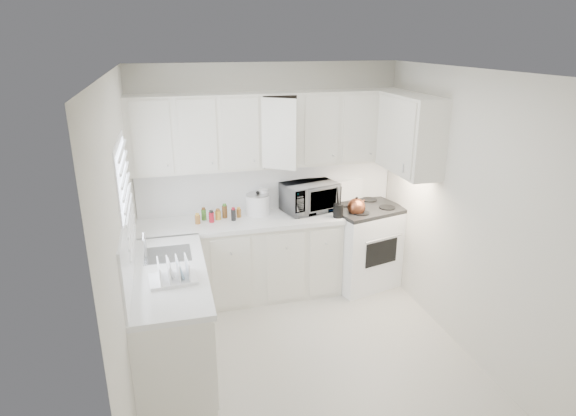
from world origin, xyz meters
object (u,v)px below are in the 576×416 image
object	(u,v)px
tea_kettle	(356,206)
utensil_crock	(339,202)
rice_cooker	(258,203)
dish_rack	(172,269)
stove	(364,234)
microwave	(310,194)

from	to	relation	value
tea_kettle	utensil_crock	bearing A→B (deg)	161.11
rice_cooker	dish_rack	distance (m)	1.72
utensil_crock	dish_rack	xyz separation A→B (m)	(-1.84, -1.08, -0.08)
utensil_crock	dish_rack	distance (m)	2.13
stove	rice_cooker	xyz separation A→B (m)	(-1.25, 0.14, 0.46)
tea_kettle	rice_cooker	size ratio (longest dim) A/B	0.94
tea_kettle	utensil_crock	world-z (taller)	utensil_crock
stove	utensil_crock	size ratio (longest dim) A/B	3.42
tea_kettle	dish_rack	world-z (taller)	tea_kettle
stove	rice_cooker	distance (m)	1.34
microwave	dish_rack	distance (m)	2.10
stove	rice_cooker	bearing A→B (deg)	158.80
microwave	dish_rack	world-z (taller)	microwave
stove	tea_kettle	bearing A→B (deg)	-152.95
microwave	dish_rack	bearing A→B (deg)	-154.41
tea_kettle	dish_rack	bearing A→B (deg)	-176.83
tea_kettle	microwave	distance (m)	0.55
stove	tea_kettle	xyz separation A→B (m)	(-0.18, -0.16, 0.43)
dish_rack	rice_cooker	bearing A→B (deg)	50.05
rice_cooker	stove	bearing A→B (deg)	-8.38
rice_cooker	utensil_crock	size ratio (longest dim) A/B	0.73
microwave	dish_rack	xyz separation A→B (m)	(-1.59, -1.37, -0.10)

